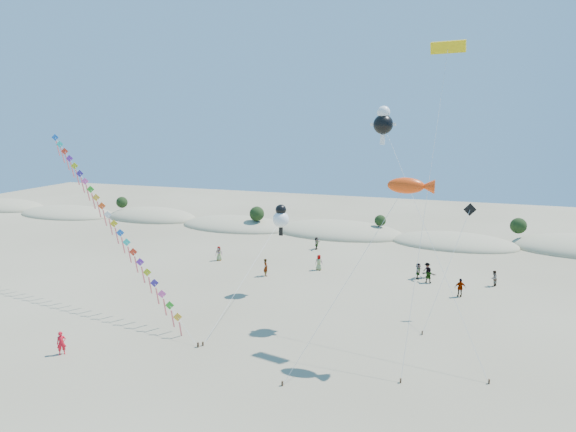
# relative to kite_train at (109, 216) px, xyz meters

# --- Properties ---
(ground) EXTENTS (160.00, 160.00, 0.00)m
(ground) POSITION_rel_kite_train_xyz_m (13.60, -12.57, -7.89)
(ground) COLOR #7E7357
(ground) RESTS_ON ground
(dune_ridge) EXTENTS (145.30, 11.49, 5.57)m
(dune_ridge) POSITION_rel_kite_train_xyz_m (14.66, 32.56, -7.78)
(dune_ridge) COLOR tan
(dune_ridge) RESTS_ON ground
(kite_train) EXTENTS (21.94, 10.71, 15.52)m
(kite_train) POSITION_rel_kite_train_xyz_m (0.00, 0.00, 0.00)
(kite_train) COLOR #3F2D1E
(kite_train) RESTS_ON ground
(fish_kite) EXTENTS (8.30, 7.11, 12.55)m
(fish_kite) POSITION_rel_kite_train_xyz_m (25.90, -2.17, 4.09)
(fish_kite) COLOR #3F2D1E
(fish_kite) RESTS_ON ground
(cartoon_kite_low) EXTENTS (2.48, 13.53, 8.50)m
(cartoon_kite_low) POSITION_rel_kite_train_xyz_m (13.55, 7.30, -0.64)
(cartoon_kite_low) COLOR #3F2D1E
(cartoon_kite_low) RESTS_ON ground
(cartoon_kite_high) EXTENTS (9.35, 9.47, 17.34)m
(cartoon_kite_high) POSITION_rel_kite_train_xyz_m (23.15, 4.24, 8.17)
(cartoon_kite_high) COLOR #3F2D1E
(cartoon_kite_high) RESTS_ON ground
(parafoil_kite) EXTENTS (2.78, 9.40, 21.72)m
(parafoil_kite) POSITION_rel_kite_train_xyz_m (27.62, 2.68, 13.04)
(parafoil_kite) COLOR #3F2D1E
(parafoil_kite) RESTS_ON ground
(dark_kite) EXTENTS (3.63, 5.91, 9.53)m
(dark_kite) POSITION_rel_kite_train_xyz_m (29.41, 5.96, -0.95)
(dark_kite) COLOR #3F2D1E
(dark_kite) RESTS_ON ground
(flyer_foreground) EXTENTS (0.72, 0.72, 1.69)m
(flyer_foreground) POSITION_rel_kite_train_xyz_m (3.07, -9.68, -7.04)
(flyer_foreground) COLOR red
(flyer_foreground) RESTS_ON ground
(beachgoers) EXTENTS (30.84, 13.13, 1.87)m
(beachgoers) POSITION_rel_kite_train_xyz_m (21.31, 15.41, -7.06)
(beachgoers) COLOR slate
(beachgoers) RESTS_ON ground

